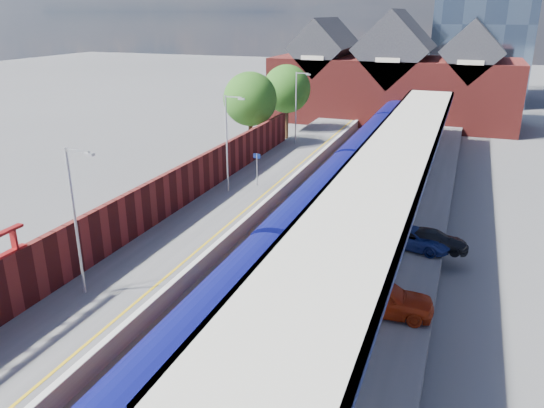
# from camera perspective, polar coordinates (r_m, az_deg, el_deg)

# --- Properties ---
(ground) EXTENTS (240.00, 240.00, 0.00)m
(ground) POSITION_cam_1_polar(r_m,az_deg,el_deg) (44.64, 7.28, 2.32)
(ground) COLOR #5B5B5E
(ground) RESTS_ON ground
(ballast_bed) EXTENTS (6.00, 76.00, 0.06)m
(ballast_bed) POSITION_cam_1_polar(r_m,az_deg,el_deg) (35.52, 3.51, -2.21)
(ballast_bed) COLOR #473D33
(ballast_bed) RESTS_ON ground
(rails) EXTENTS (4.51, 76.00, 0.14)m
(rails) POSITION_cam_1_polar(r_m,az_deg,el_deg) (35.48, 3.51, -2.07)
(rails) COLOR slate
(rails) RESTS_ON ground
(left_platform) EXTENTS (5.00, 76.00, 1.00)m
(left_platform) POSITION_cam_1_polar(r_m,az_deg,el_deg) (37.18, -4.61, -0.42)
(left_platform) COLOR #565659
(left_platform) RESTS_ON ground
(right_platform) EXTENTS (6.00, 76.00, 1.00)m
(right_platform) POSITION_cam_1_polar(r_m,az_deg,el_deg) (34.24, 13.18, -2.74)
(right_platform) COLOR #565659
(right_platform) RESTS_ON ground
(coping_left) EXTENTS (0.30, 76.00, 0.05)m
(coping_left) POSITION_cam_1_polar(r_m,az_deg,el_deg) (36.12, -1.24, -0.09)
(coping_left) COLOR silver
(coping_left) RESTS_ON left_platform
(coping_right) EXTENTS (0.30, 76.00, 0.05)m
(coping_right) POSITION_cam_1_polar(r_m,az_deg,el_deg) (34.45, 8.56, -1.34)
(coping_right) COLOR silver
(coping_right) RESTS_ON right_platform
(yellow_line) EXTENTS (0.14, 76.00, 0.01)m
(yellow_line) POSITION_cam_1_polar(r_m,az_deg,el_deg) (36.34, -2.12, -0.01)
(yellow_line) COLOR yellow
(yellow_line) RESTS_ON left_platform
(train) EXTENTS (2.88, 65.91, 3.45)m
(train) POSITION_cam_1_polar(r_m,az_deg,el_deg) (40.61, 8.36, 3.61)
(train) COLOR #0C0F58
(train) RESTS_ON ground
(canopy) EXTENTS (4.50, 52.00, 4.48)m
(canopy) POSITION_cam_1_polar(r_m,az_deg,el_deg) (34.68, 13.39, 5.81)
(canopy) COLOR #0D1A51
(canopy) RESTS_ON right_platform
(lamp_post_b) EXTENTS (1.48, 0.18, 7.00)m
(lamp_post_b) POSITION_cam_1_polar(r_m,az_deg,el_deg) (25.02, -20.26, -0.99)
(lamp_post_b) COLOR #A5A8AA
(lamp_post_b) RESTS_ON left_platform
(lamp_post_c) EXTENTS (1.48, 0.18, 7.00)m
(lamp_post_c) POSITION_cam_1_polar(r_m,az_deg,el_deg) (37.99, -4.71, 7.10)
(lamp_post_c) COLOR #A5A8AA
(lamp_post_c) RESTS_ON left_platform
(lamp_post_d) EXTENTS (1.48, 0.18, 7.00)m
(lamp_post_d) POSITION_cam_1_polar(r_m,az_deg,el_deg) (52.65, 2.73, 10.74)
(lamp_post_d) COLOR #A5A8AA
(lamp_post_d) RESTS_ON left_platform
(platform_sign) EXTENTS (0.55, 0.08, 2.50)m
(platform_sign) POSITION_cam_1_polar(r_m,az_deg,el_deg) (39.80, -1.63, 4.33)
(platform_sign) COLOR #A5A8AA
(platform_sign) RESTS_ON left_platform
(brick_wall) EXTENTS (0.35, 50.00, 3.86)m
(brick_wall) POSITION_cam_1_polar(r_m,az_deg,el_deg) (32.47, -13.66, -0.35)
(brick_wall) COLOR maroon
(brick_wall) RESTS_ON left_platform
(station_building) EXTENTS (30.00, 12.12, 13.78)m
(station_building) POSITION_cam_1_polar(r_m,az_deg,el_deg) (70.61, 12.92, 13.01)
(station_building) COLOR maroon
(station_building) RESTS_ON ground
(tree_near) EXTENTS (5.20, 5.20, 8.10)m
(tree_near) POSITION_cam_1_polar(r_m,az_deg,el_deg) (52.01, -2.25, 11.04)
(tree_near) COLOR #382314
(tree_near) RESTS_ON ground
(tree_far) EXTENTS (5.20, 5.20, 8.10)m
(tree_far) POSITION_cam_1_polar(r_m,az_deg,el_deg) (59.07, 1.71, 12.12)
(tree_far) COLOR #382314
(tree_far) RESTS_ON ground
(parked_car_red) EXTENTS (4.65, 2.18, 1.54)m
(parked_car_red) POSITION_cam_1_polar(r_m,az_deg,el_deg) (23.80, 11.63, -9.77)
(parked_car_red) COLOR #AA2B0E
(parked_car_red) RESTS_ON right_platform
(parked_car_dark) EXTENTS (3.84, 1.59, 1.11)m
(parked_car_dark) POSITION_cam_1_polar(r_m,az_deg,el_deg) (30.66, 16.91, -3.70)
(parked_car_dark) COLOR black
(parked_car_dark) RESTS_ON right_platform
(parked_car_blue) EXTENTS (4.47, 2.68, 1.16)m
(parked_car_blue) POSITION_cam_1_polar(r_m,az_deg,el_deg) (30.55, 14.97, -3.54)
(parked_car_blue) COLOR navy
(parked_car_blue) RESTS_ON right_platform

